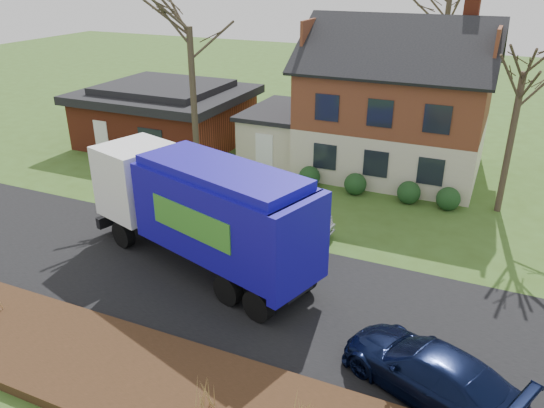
% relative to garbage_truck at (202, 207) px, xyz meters
% --- Properties ---
extents(ground, '(120.00, 120.00, 0.00)m').
position_rel_garbage_truck_xyz_m(ground, '(1.97, -0.69, -2.43)').
color(ground, '#36521B').
rests_on(ground, ground).
extents(road, '(80.00, 7.00, 0.02)m').
position_rel_garbage_truck_xyz_m(road, '(1.97, -0.69, -2.42)').
color(road, black).
rests_on(road, ground).
extents(mulch_verge, '(80.00, 3.50, 0.30)m').
position_rel_garbage_truck_xyz_m(mulch_verge, '(1.97, -5.99, -2.28)').
color(mulch_verge, black).
rests_on(mulch_verge, ground).
extents(main_house, '(12.95, 8.95, 9.26)m').
position_rel_garbage_truck_xyz_m(main_house, '(3.46, 13.22, 1.59)').
color(main_house, beige).
rests_on(main_house, ground).
extents(ranch_house, '(9.80, 8.20, 3.70)m').
position_rel_garbage_truck_xyz_m(ranch_house, '(-10.03, 12.31, -0.62)').
color(ranch_house, maroon).
rests_on(ranch_house, ground).
extents(garbage_truck, '(10.19, 5.44, 4.22)m').
position_rel_garbage_truck_xyz_m(garbage_truck, '(0.00, 0.00, 0.00)').
color(garbage_truck, black).
rests_on(garbage_truck, ground).
extents(silver_sedan, '(5.24, 2.14, 1.69)m').
position_rel_garbage_truck_xyz_m(silver_sedan, '(1.07, 3.52, -1.59)').
color(silver_sedan, '#B1B4B9').
rests_on(silver_sedan, ground).
extents(navy_wagon, '(5.31, 3.80, 1.43)m').
position_rel_garbage_truck_xyz_m(navy_wagon, '(8.61, -3.18, -1.72)').
color(navy_wagon, black).
rests_on(navy_wagon, ground).
extents(tree_front_west, '(3.57, 3.57, 10.62)m').
position_rel_garbage_truck_xyz_m(tree_front_west, '(-5.12, 7.87, 6.32)').
color(tree_front_west, '#3F3526').
rests_on(tree_front_west, ground).
extents(tree_front_east, '(3.24, 3.24, 9.00)m').
position_rel_garbage_truck_xyz_m(tree_front_east, '(9.71, 9.76, 4.88)').
color(tree_front_east, '#433528').
rests_on(tree_front_east, ground).
extents(grass_clump_mid, '(0.37, 0.31, 1.04)m').
position_rel_garbage_truck_xyz_m(grass_clump_mid, '(3.74, -6.36, -1.61)').
color(grass_clump_mid, '#A17F47').
rests_on(grass_clump_mid, mulch_verge).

